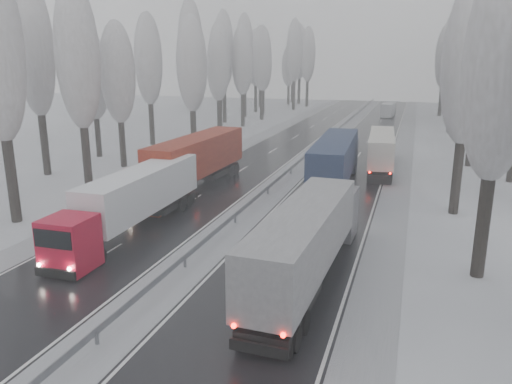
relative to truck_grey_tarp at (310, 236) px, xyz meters
The scene contains 52 objects.
carriageway_right 17.75m from the truck_grey_tarp, 94.85° to the left, with size 7.50×200.00×0.03m, color black.
carriageway_left 21.36m from the truck_grey_tarp, 124.38° to the left, with size 7.50×200.00×0.03m, color black.
median_slush 18.92m from the truck_grey_tarp, 111.04° to the left, with size 3.00×200.00×0.04m, color #ADAFB5.
shoulder_right 18.02m from the truck_grey_tarp, 78.82° to the left, with size 2.40×200.00×0.04m, color #ADAFB5.
shoulder_left 24.49m from the truck_grey_tarp, 134.03° to the left, with size 2.40×200.00×0.04m, color #ADAFB5.
median_guardrail 18.85m from the truck_grey_tarp, 111.05° to the left, with size 0.12×200.00×0.76m.
tree_16 12.13m from the truck_grey_tarp, 21.01° to the left, with size 3.60×3.60×16.53m.
tree_18 18.46m from the truck_grey_tarp, 61.90° to the left, with size 3.60×3.60×16.58m.
tree_20 26.43m from the truck_grey_tarp, 63.81° to the left, with size 3.60×3.60×15.71m.
tree_22 35.55m from the truck_grey_tarp, 72.75° to the left, with size 3.60×3.60×15.86m.
tree_24 41.54m from the truck_grey_tarp, 73.85° to the left, with size 3.60×3.60×20.49m.
tree_26 50.91m from the truck_grey_tarp, 77.49° to the left, with size 3.60×3.60×18.78m.
tree_28 61.10m from the truck_grey_tarp, 80.83° to the left, with size 3.60×3.60×19.62m.
tree_29 66.35m from the truck_grey_tarp, 75.03° to the left, with size 3.60×3.60×18.11m.
tree_30 70.50m from the truck_grey_tarp, 81.92° to the left, with size 3.60×3.60×17.86m.
tree_31 75.50m from the truck_grey_tarp, 77.87° to the left, with size 3.60×3.60×18.58m.
tree_32 77.86m from the truck_grey_tarp, 82.65° to the left, with size 3.60×3.60×17.33m.
tree_33 82.06m from the truck_grey_tarp, 80.83° to the left, with size 3.60×3.60×14.33m.
tree_34 84.79m from the truck_grey_tarp, 83.88° to the left, with size 3.60×3.60×17.63m.
tree_35 90.19m from the truck_grey_tarp, 78.29° to the left, with size 3.60×3.60×18.25m.
tree_36 94.84m from the truck_grey_tarp, 83.73° to the left, with size 3.60×3.60×20.23m.
tree_37 99.53m from the truck_grey_tarp, 79.97° to the left, with size 3.60×3.60×16.37m.
tree_38 105.33m from the truck_grey_tarp, 83.44° to the left, with size 3.60×3.60×17.97m.
tree_39 109.55m from the truck_grey_tarp, 82.21° to the left, with size 3.60×3.60×16.19m.
tree_58 26.45m from the truck_grey_tarp, 151.07° to the left, with size 3.60×3.60×17.21m.
tree_59 34.94m from the truck_grey_tarp, 151.43° to the left, with size 3.60×3.60×18.41m.
tree_60 33.51m from the truck_grey_tarp, 138.43° to the left, with size 3.60×3.60×14.84m.
tree_61 40.25m from the truck_grey_tarp, 139.64° to the left, with size 3.60×3.60×13.95m.
tree_62 38.30m from the truck_grey_tarp, 123.50° to the left, with size 3.60×3.60×16.04m.
tree_63 46.17m from the truck_grey_tarp, 129.04° to the left, with size 3.60×3.60×16.88m.
tree_64 47.96m from the truck_grey_tarp, 121.85° to the left, with size 3.60×3.60×15.42m.
tree_65 52.70m from the truck_grey_tarp, 121.20° to the left, with size 3.60×3.60×19.48m.
tree_66 56.23m from the truck_grey_tarp, 116.53° to the left, with size 3.60×3.60×15.23m.
tree_67 60.55m from the truck_grey_tarp, 116.01° to the left, with size 3.60×3.60×17.09m.
tree_68 61.81m from the truck_grey_tarp, 112.38° to the left, with size 3.60×3.60×16.65m.
tree_69 67.60m from the truck_grey_tarp, 114.91° to the left, with size 3.60×3.60×19.35m.
tree_70 71.11m from the truck_grey_tarp, 109.07° to the left, with size 3.60×3.60×17.09m.
tree_71 76.67m from the truck_grey_tarp, 111.48° to the left, with size 3.60×3.60×19.61m.
tree_72 80.60m from the truck_grey_tarp, 108.65° to the left, with size 3.60×3.60×15.11m.
tree_73 85.44m from the truck_grey_tarp, 109.63° to the left, with size 3.60×3.60×17.22m.
tree_74 90.13m from the truck_grey_tarp, 104.10° to the left, with size 3.60×3.60×19.68m.
tree_75 96.45m from the truck_grey_tarp, 108.80° to the left, with size 3.60×3.60×18.60m.
tree_76 98.92m from the truck_grey_tarp, 102.19° to the left, with size 3.60×3.60×18.55m.
tree_77 103.88m from the truck_grey_tarp, 104.75° to the left, with size 3.60×3.60×14.32m.
tree_78 106.15m from the truck_grey_tarp, 103.29° to the left, with size 3.60×3.60×19.55m.
tree_79 110.54m from the truck_grey_tarp, 104.22° to the left, with size 3.60×3.60×17.07m.
truck_grey_tarp is the anchor object (origin of this frame).
truck_blue_box 19.43m from the truck_grey_tarp, 95.11° to the left, with size 3.56×17.60×4.49m.
truck_cream_box 28.83m from the truck_grey_tarp, 87.08° to the left, with size 3.26×14.98×3.81m.
box_truck_distant 78.97m from the truck_grey_tarp, 90.55° to the left, with size 2.60×7.21×2.65m.
truck_red_white 13.00m from the truck_grey_tarp, 162.38° to the left, with size 2.67×15.34×3.92m.
truck_red_red 19.81m from the truck_grey_tarp, 132.03° to the left, with size 3.28×17.68×4.51m.
Camera 1 is at (11.37, -10.81, 10.98)m, focal length 35.00 mm.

